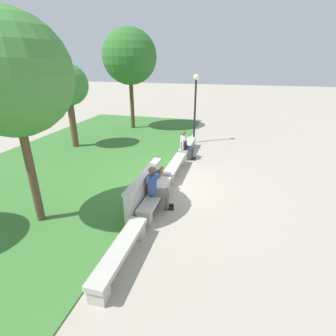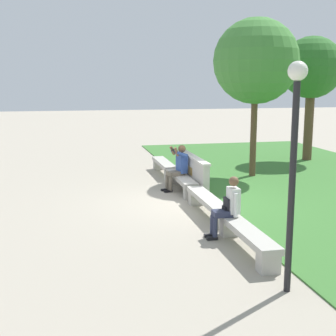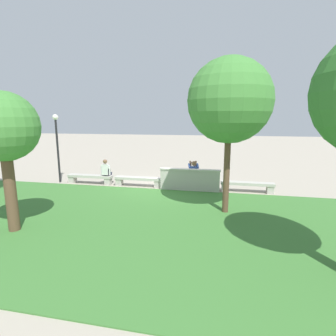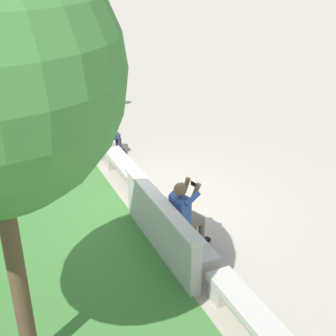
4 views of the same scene
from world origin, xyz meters
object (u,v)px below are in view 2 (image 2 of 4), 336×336
(bench_far, at_px, (247,236))
(person_photographer, at_px, (178,165))
(bench_mid, at_px, (207,202))
(bench_main, at_px, (164,165))
(backpack, at_px, (230,207))
(lamp_post, at_px, (294,143))
(bench_near, at_px, (182,181))
(person_distant, at_px, (228,205))
(tree_right_background, at_px, (312,69))
(tree_far_back, at_px, (256,62))

(bench_far, xyz_separation_m, person_photographer, (-5.13, -0.07, 0.43))
(bench_mid, relative_size, person_photographer, 1.74)
(bench_main, relative_size, backpack, 5.35)
(bench_far, height_order, lamp_post, lamp_post)
(bench_mid, bearing_deg, lamp_post, -0.20)
(bench_near, distance_m, bench_mid, 2.51)
(person_distant, bearing_deg, bench_far, 4.41)
(bench_main, xyz_separation_m, person_photographer, (2.39, -0.07, 0.43))
(person_photographer, distance_m, tree_right_background, 7.97)
(lamp_post, bearing_deg, bench_mid, 179.80)
(bench_mid, distance_m, backpack, 1.62)
(tree_far_back, height_order, lamp_post, tree_far_back)
(bench_far, bearing_deg, person_distant, -175.59)
(bench_mid, bearing_deg, tree_right_background, 136.88)
(person_distant, bearing_deg, backpack, 137.71)
(bench_near, xyz_separation_m, tree_far_back, (-1.54, 2.80, 3.44))
(bench_mid, relative_size, lamp_post, 0.67)
(bench_main, height_order, bench_near, same)
(backpack, distance_m, tree_right_background, 10.72)
(bench_near, xyz_separation_m, lamp_post, (6.70, -0.01, 1.96))
(bench_near, relative_size, tree_far_back, 0.45)
(backpack, bearing_deg, bench_near, 179.77)
(person_photographer, height_order, person_distant, person_photographer)
(bench_main, distance_m, tree_far_back, 4.54)
(bench_far, distance_m, tree_right_background, 11.51)
(tree_far_back, bearing_deg, lamp_post, -18.90)
(person_photographer, bearing_deg, lamp_post, 0.50)
(bench_far, bearing_deg, bench_mid, 180.00)
(person_photographer, bearing_deg, bench_far, 0.83)
(bench_main, distance_m, bench_near, 2.51)
(person_distant, xyz_separation_m, tree_far_back, (-5.69, 2.87, 3.07))
(tree_right_background, bearing_deg, bench_near, -56.44)
(person_photographer, relative_size, person_distant, 1.05)
(bench_near, height_order, person_distant, person_distant)
(bench_near, bearing_deg, bench_main, 180.00)
(bench_mid, distance_m, lamp_post, 4.63)
(backpack, height_order, lamp_post, lamp_post)
(person_photographer, distance_m, person_distant, 4.27)
(bench_main, distance_m, lamp_post, 9.41)
(tree_far_back, bearing_deg, backpack, -26.60)
(lamp_post, bearing_deg, backpack, -179.97)
(tree_far_back, bearing_deg, tree_right_background, 127.18)
(person_photographer, distance_m, tree_far_back, 4.40)
(tree_right_background, bearing_deg, tree_far_back, -52.82)
(bench_mid, relative_size, tree_far_back, 0.45)
(person_distant, distance_m, lamp_post, 3.00)
(bench_main, relative_size, tree_right_background, 0.47)
(bench_main, distance_m, person_distant, 6.67)
(person_photographer, xyz_separation_m, backpack, (4.21, 0.06, -0.11))
(bench_main, bearing_deg, tree_right_background, 104.52)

